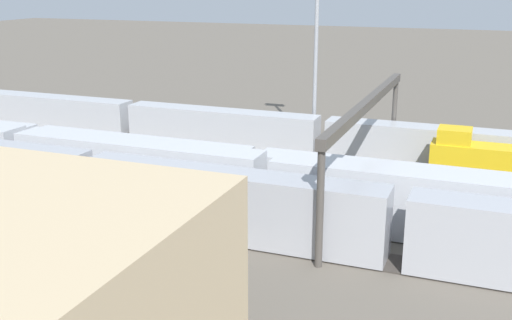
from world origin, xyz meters
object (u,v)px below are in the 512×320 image
(train_on_track_0, at_px, (311,134))
(train_on_track_3, at_px, (367,184))
(train_on_track_5, at_px, (229,205))
(train_on_track_4, at_px, (268,186))
(signal_gantry, at_px, (368,112))
(train_on_track_1, at_px, (483,162))

(train_on_track_0, xyz_separation_m, train_on_track_3, (-9.29, 15.00, -0.02))
(train_on_track_0, height_order, train_on_track_5, train_on_track_5)
(train_on_track_4, relative_size, signal_gantry, 3.19)
(train_on_track_5, distance_m, train_on_track_1, 26.10)
(signal_gantry, bearing_deg, train_on_track_3, 105.91)
(train_on_track_5, distance_m, signal_gantry, 15.31)
(train_on_track_0, distance_m, train_on_track_4, 20.15)
(train_on_track_5, bearing_deg, train_on_track_4, -102.61)
(train_on_track_3, height_order, train_on_track_5, train_on_track_5)
(train_on_track_5, relative_size, train_on_track_4, 0.75)
(train_on_track_1, bearing_deg, signal_gantry, 38.51)
(train_on_track_4, xyz_separation_m, train_on_track_1, (-15.65, -15.00, -0.46))
(train_on_track_0, relative_size, train_on_track_1, 13.90)
(train_on_track_4, bearing_deg, signal_gantry, -129.69)
(train_on_track_0, relative_size, train_on_track_5, 1.95)
(train_on_track_0, height_order, train_on_track_1, train_on_track_1)
(train_on_track_1, bearing_deg, train_on_track_3, 48.93)
(signal_gantry, bearing_deg, train_on_track_4, 50.31)
(train_on_track_3, relative_size, train_on_track_5, 1.61)
(train_on_track_3, bearing_deg, signal_gantry, -74.09)
(train_on_track_5, xyz_separation_m, train_on_track_1, (-16.77, -20.00, -0.46))
(train_on_track_0, xyz_separation_m, train_on_track_1, (-18.01, 5.00, 0.09))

